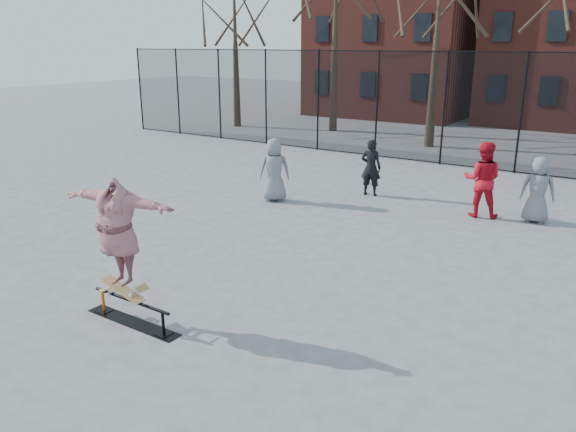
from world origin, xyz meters
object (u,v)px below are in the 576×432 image
Objects in this scene: skate_rail at (132,314)px; skater at (118,240)px; bystander_black at (371,168)px; bystander_extra at (538,190)px; skateboard at (123,294)px; bystander_grey at (274,170)px; bystander_red at (482,180)px.

skater is at bearing 180.00° from skate_rail.
bystander_extra is (4.51, -0.07, 0.01)m from bystander_black.
skateboard is 10.10m from bystander_extra.
bystander_extra reaches higher than skateboard.
skater is at bearing 0.00° from skateboard.
bystander_grey is at bearing 99.70° from skater.
bystander_black is (-0.33, 9.18, 0.65)m from skate_rail.
bystander_red reaches higher than bystander_grey.
bystander_black is at bearing -172.98° from bystander_grey.
skate_rail is 9.34m from bystander_red.
bystander_extra is at bearing 170.93° from bystander_black.
bystander_red is (2.91, 8.83, 0.80)m from skate_rail.
skateboard is 0.51× the size of bystander_grey.
bystander_black is at bearing 92.04° from skate_rail.
skater reaches higher than bystander_grey.
bystander_grey is 5.46m from bystander_red.
bystander_black is (1.96, 2.03, -0.06)m from bystander_grey.
bystander_grey is at bearing 107.74° from skate_rail.
skateboard is 9.19m from bystander_black.
skateboard is 0.43× the size of skater.
skater is (-0.16, 0.00, 1.20)m from skate_rail.
skater is 1.26× the size of bystander_extra.
bystander_red is at bearing 165.77° from bystander_black.
bystander_red reaches higher than bystander_black.
bystander_grey is 1.07× the size of bystander_extra.
skate_rail is 1.14× the size of bystander_black.
skateboard is at bearing 57.61° from bystander_red.
skate_rail is 2.09× the size of skateboard.
skateboard is 0.54× the size of bystander_extra.
skate_rail is 7.55m from bystander_grey.
skateboard is at bearing 0.00° from skater.
bystander_extra reaches higher than skate_rail.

